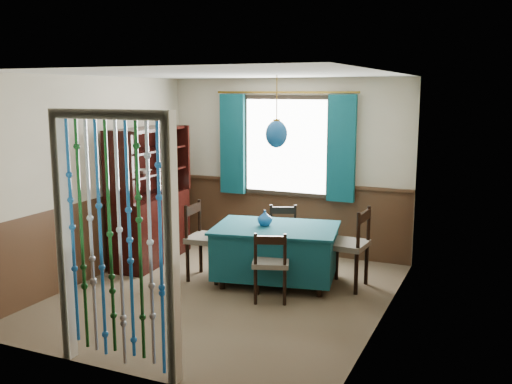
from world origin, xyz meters
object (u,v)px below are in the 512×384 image
at_px(chair_far, 283,235).
at_px(chair_right, 349,246).
at_px(chair_near, 271,264).
at_px(vase_sideboard, 165,186).
at_px(dining_table, 276,250).
at_px(pendant_lamp, 277,134).
at_px(bowl_shelf, 143,171).
at_px(vase_table, 265,218).
at_px(sideboard, 150,216).
at_px(chair_left, 205,239).

xyz_separation_m(chair_far, chair_right, (1.01, -0.44, 0.08)).
height_order(chair_near, vase_sideboard, vase_sideboard).
distance_m(dining_table, vase_sideboard, 2.01).
bearing_deg(pendant_lamp, chair_near, -73.39).
relative_size(chair_right, bowl_shelf, 4.34).
xyz_separation_m(dining_table, vase_table, (-0.15, 0.00, 0.38)).
bearing_deg(dining_table, chair_far, 92.95).
bearing_deg(chair_right, chair_far, 70.31).
xyz_separation_m(dining_table, vase_sideboard, (-1.86, 0.46, 0.60)).
distance_m(chair_far, vase_sideboard, 1.81).
bearing_deg(sideboard, chair_near, -23.87).
height_order(dining_table, sideboard, sideboard).
bearing_deg(chair_near, vase_sideboard, 133.43).
distance_m(chair_near, vase_table, 0.76).
height_order(chair_left, pendant_lamp, pendant_lamp).
distance_m(dining_table, chair_near, 0.61).
bearing_deg(bowl_shelf, chair_left, -7.64).
height_order(sideboard, bowl_shelf, sideboard).
relative_size(dining_table, chair_far, 2.01).
distance_m(chair_far, vase_table, 0.74).
relative_size(chair_far, vase_sideboard, 4.32).
xyz_separation_m(chair_left, pendant_lamp, (0.87, 0.19, 1.32)).
bearing_deg(pendant_lamp, chair_left, -167.88).
bearing_deg(vase_sideboard, chair_left, -33.13).
bearing_deg(vase_sideboard, sideboard, -101.53).
bearing_deg(chair_far, vase_table, 69.46).
height_order(pendant_lamp, vase_table, pendant_lamp).
bearing_deg(vase_sideboard, pendant_lamp, -13.86).
distance_m(chair_left, vase_sideboard, 1.29).
bearing_deg(chair_left, vase_table, 99.38).
relative_size(vase_table, bowl_shelf, 0.78).
xyz_separation_m(chair_far, chair_left, (-0.71, -0.84, 0.07)).
relative_size(chair_far, chair_left, 0.85).
bearing_deg(sideboard, dining_table, -9.09).
height_order(chair_left, vase_table, chair_left).
relative_size(sideboard, vase_sideboard, 9.74).
xyz_separation_m(dining_table, bowl_shelf, (-1.86, -0.05, 0.87)).
xyz_separation_m(chair_far, bowl_shelf, (-1.70, -0.70, 0.85)).
distance_m(chair_right, bowl_shelf, 2.83).
distance_m(dining_table, sideboard, 1.94).
relative_size(pendant_lamp, vase_table, 4.83).
bearing_deg(dining_table, vase_table, 167.72).
distance_m(vase_table, bowl_shelf, 1.78).
xyz_separation_m(pendant_lamp, vase_table, (-0.15, 0.00, -1.03)).
xyz_separation_m(chair_near, sideboard, (-2.10, 0.75, 0.20)).
bearing_deg(bowl_shelf, dining_table, 1.67).
height_order(dining_table, chair_left, chair_left).
bearing_deg(chair_near, dining_table, 87.19).
height_order(chair_near, sideboard, sideboard).
bearing_deg(sideboard, pendant_lamp, -9.09).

